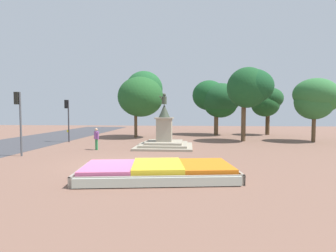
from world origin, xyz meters
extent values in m
plane|color=brown|center=(0.00, 0.00, 0.00)|extent=(79.10, 79.10, 0.00)
cube|color=#38281C|center=(2.58, -2.60, 0.20)|extent=(6.94, 3.81, 0.40)
cube|color=gray|center=(2.79, -4.10, 0.22)|extent=(6.74, 1.03, 0.44)
cube|color=gray|center=(2.38, -1.10, 0.22)|extent=(6.74, 1.03, 0.44)
cube|color=gray|center=(-0.73, -3.06, 0.22)|extent=(0.53, 3.12, 0.44)
cube|color=gray|center=(5.90, -2.14, 0.22)|extent=(0.53, 3.12, 0.44)
cube|color=#D86699|center=(0.47, -2.89, 0.48)|extent=(2.49, 3.00, 0.17)
cube|color=yellow|center=(2.58, -2.60, 0.51)|extent=(2.49, 3.00, 0.23)
cube|color=orange|center=(4.70, -2.31, 0.49)|extent=(2.49, 3.00, 0.19)
cube|color=#B2BCAD|center=(2.80, -4.15, 0.22)|extent=(6.42, 1.09, 0.36)
cube|color=gray|center=(1.95, 6.99, 0.09)|extent=(4.50, 4.50, 0.17)
cube|color=gray|center=(1.95, 6.99, 0.26)|extent=(3.69, 3.69, 0.17)
cube|color=gray|center=(1.95, 6.99, 0.43)|extent=(2.88, 2.88, 0.17)
cube|color=#9E937F|center=(1.95, 6.99, 1.42)|extent=(1.21, 1.21, 1.81)
cube|color=#9E937F|center=(1.95, 6.99, 2.38)|extent=(1.42, 1.42, 0.12)
cone|color=#384233|center=(1.95, 6.99, 2.97)|extent=(0.91, 0.91, 1.05)
cylinder|color=#384233|center=(1.95, 6.99, 3.80)|extent=(0.39, 0.39, 0.61)
sphere|color=#384233|center=(1.95, 6.99, 4.24)|extent=(0.27, 0.27, 0.27)
cylinder|color=#384233|center=(1.77, 6.83, 3.92)|extent=(0.41, 0.38, 0.49)
cylinder|color=#4C5156|center=(-6.94, 2.15, 2.08)|extent=(0.12, 0.12, 4.17)
cube|color=black|center=(-7.14, 2.12, 3.77)|extent=(0.27, 0.31, 0.80)
cylinder|color=#4B0808|center=(-7.28, 2.10, 4.03)|extent=(0.05, 0.14, 0.14)
cylinder|color=yellow|center=(-7.28, 2.10, 3.77)|extent=(0.05, 0.14, 0.14)
cylinder|color=#0D4211|center=(-7.28, 2.10, 3.50)|extent=(0.05, 0.14, 0.14)
cylinder|color=#2D2D33|center=(-7.50, 10.05, 2.01)|extent=(0.12, 0.12, 4.01)
cube|color=black|center=(-7.70, 10.02, 3.61)|extent=(0.27, 0.30, 0.80)
cylinder|color=red|center=(-7.83, 10.01, 3.88)|extent=(0.04, 0.14, 0.14)
cylinder|color=#543E08|center=(-7.83, 10.01, 3.61)|extent=(0.04, 0.14, 0.14)
cylinder|color=#0D4211|center=(-7.83, 10.01, 3.34)|extent=(0.04, 0.14, 0.14)
cube|color=gold|center=(-7.60, 10.04, 1.05)|extent=(0.12, 0.17, 0.20)
cylinder|color=#338C4C|center=(-2.99, 5.20, 0.41)|extent=(0.13, 0.13, 0.83)
cylinder|color=#338C4C|center=(-3.11, 5.33, 0.41)|extent=(0.13, 0.13, 0.83)
cube|color=#8C4C99|center=(-3.05, 5.26, 1.12)|extent=(0.42, 0.43, 0.59)
cylinder|color=#8C4C99|center=(-2.88, 5.09, 1.09)|extent=(0.09, 0.09, 0.56)
cylinder|color=#8C4C99|center=(-3.22, 5.43, 1.09)|extent=(0.09, 0.09, 0.56)
sphere|color=tan|center=(-3.05, 5.26, 1.55)|extent=(0.21, 0.21, 0.21)
cylinder|color=#4C3823|center=(13.74, 19.79, 1.32)|extent=(0.50, 0.50, 2.64)
ellipsoid|color=#1C4C22|center=(13.28, 19.31, 3.75)|extent=(3.33, 3.64, 2.92)
ellipsoid|color=#1C4924|center=(13.77, 19.37, 4.54)|extent=(3.28, 3.53, 2.66)
cylinder|color=brown|center=(-2.07, 15.05, 1.58)|extent=(0.35, 0.35, 3.16)
ellipsoid|color=#20592B|center=(-1.22, 15.87, 5.51)|extent=(4.20, 4.45, 4.02)
ellipsoid|color=#225826|center=(-1.42, 14.67, 4.53)|extent=(4.98, 5.36, 4.40)
cylinder|color=brown|center=(15.83, 12.13, 1.24)|extent=(0.36, 0.36, 2.49)
ellipsoid|color=#2E6A34|center=(15.84, 12.21, 3.85)|extent=(3.60, 3.26, 3.40)
ellipsoid|color=#306D36|center=(15.91, 12.23, 4.59)|extent=(3.97, 4.07, 2.98)
ellipsoid|color=#316E31|center=(16.58, 12.34, 4.25)|extent=(3.34, 3.56, 2.95)
cylinder|color=brown|center=(9.25, 12.23, 1.74)|extent=(0.44, 0.44, 3.48)
ellipsoid|color=#174925|center=(9.81, 12.00, 5.32)|extent=(4.32, 4.40, 3.41)
ellipsoid|color=#1A4C24|center=(9.50, 11.85, 5.20)|extent=(3.88, 4.17, 3.88)
cylinder|color=brown|center=(7.25, 18.80, 1.27)|extent=(0.52, 0.52, 2.55)
ellipsoid|color=#1A4F22|center=(7.73, 18.58, 3.85)|extent=(4.06, 3.67, 3.37)
ellipsoid|color=#194F25|center=(6.36, 19.35, 4.94)|extent=(4.09, 4.45, 3.73)
ellipsoid|color=#1B4D27|center=(7.71, 18.85, 4.46)|extent=(4.90, 5.20, 3.88)
camera|label=1|loc=(3.99, -13.95, 2.90)|focal=28.00mm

